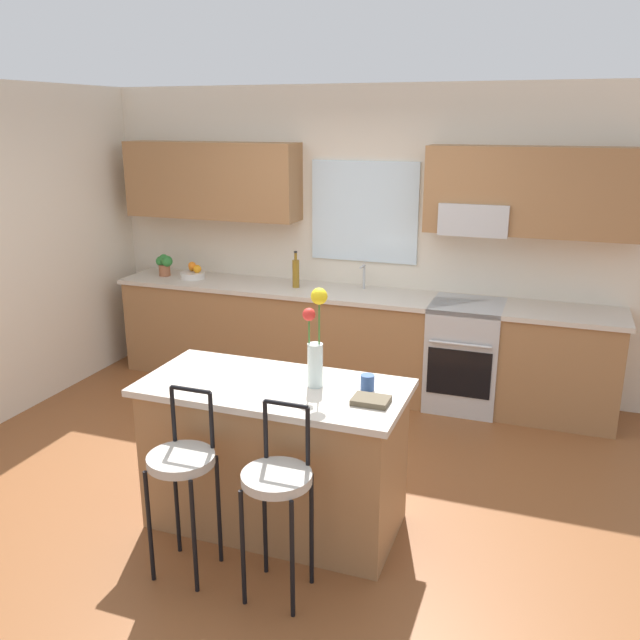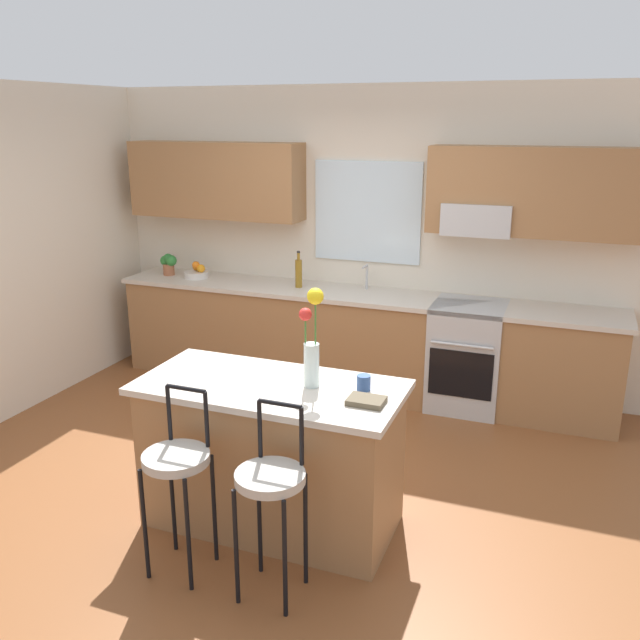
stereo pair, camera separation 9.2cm
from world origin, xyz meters
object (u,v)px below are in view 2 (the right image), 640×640
oven_range (467,356)px  bar_stool_middle (271,485)px  cookbook (366,401)px  fruit_bowl_oranges (197,272)px  kitchen_island (272,454)px  mug_ceramic (364,383)px  bottle_olive_oil (299,273)px  bar_stool_near (177,466)px  potted_plant_small (169,263)px  flower_vase (312,342)px

oven_range → bar_stool_middle: 2.84m
cookbook → fruit_bowl_oranges: 3.34m
bar_stool_middle → cookbook: 0.69m
bar_stool_middle → oven_range: bearing=78.9°
kitchen_island → mug_ceramic: (0.54, 0.11, 0.50)m
kitchen_island → bottle_olive_oil: (-0.75, 2.22, 0.59)m
bar_stool_middle → bottle_olive_oil: bottle_olive_oil is taller
bottle_olive_oil → kitchen_island: bearing=-71.4°
kitchen_island → bottle_olive_oil: bottle_olive_oil is taller
bar_stool_near → potted_plant_small: bearing=123.6°
potted_plant_small → fruit_bowl_oranges: bearing=0.8°
bar_stool_near → bottle_olive_oil: (-0.47, 2.81, 0.42)m
potted_plant_small → bar_stool_near: bearing=-56.4°
bottle_olive_oil → potted_plant_small: size_ratio=1.57×
bottle_olive_oil → bar_stool_middle: bearing=-70.0°
cookbook → bottle_olive_oil: 2.66m
flower_vase → bottle_olive_oil: 2.38m
oven_range → flower_vase: 2.33m
cookbook → fruit_bowl_oranges: bearing=136.8°
kitchen_island → fruit_bowl_oranges: (-1.82, 2.22, 0.51)m
flower_vase → mug_ceramic: flower_vase is taller
mug_ceramic → bar_stool_near: bearing=-139.3°
oven_range → bar_stool_near: bearing=-111.5°
oven_range → bottle_olive_oil: size_ratio=2.73×
flower_vase → potted_plant_small: 3.22m
flower_vase → mug_ceramic: bearing=9.9°
kitchen_island → bar_stool_near: bearing=-115.0°
flower_vase → fruit_bowl_oranges: bearing=133.7°
oven_range → bottle_olive_oil: 1.68m
flower_vase → cookbook: (0.37, -0.12, -0.26)m
bottle_olive_oil → cookbook: bearing=-59.3°
mug_ceramic → potted_plant_small: potted_plant_small is taller
oven_range → bar_stool_near: bar_stool_near is taller
oven_range → mug_ceramic: mug_ceramic is taller
kitchen_island → flower_vase: flower_vase is taller
mug_ceramic → cookbook: size_ratio=0.45×
bar_stool_near → cookbook: size_ratio=5.21×
cookbook → fruit_bowl_oranges: fruit_bowl_oranges is taller
kitchen_island → bottle_olive_oil: size_ratio=4.65×
bar_stool_near → kitchen_island: bearing=65.0°
mug_ceramic → oven_range: bearing=82.3°
oven_range → bar_stool_near: (-1.09, -2.78, 0.18)m
mug_ceramic → cookbook: (0.07, -0.18, -0.03)m
flower_vase → mug_ceramic: 0.38m
flower_vase → potted_plant_small: flower_vase is taller
oven_range → fruit_bowl_oranges: 2.69m
kitchen_island → flower_vase: bearing=14.0°
bottle_olive_oil → potted_plant_small: 1.39m
fruit_bowl_oranges → bottle_olive_oil: bottle_olive_oil is taller
bar_stool_near → flower_vase: flower_vase is taller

